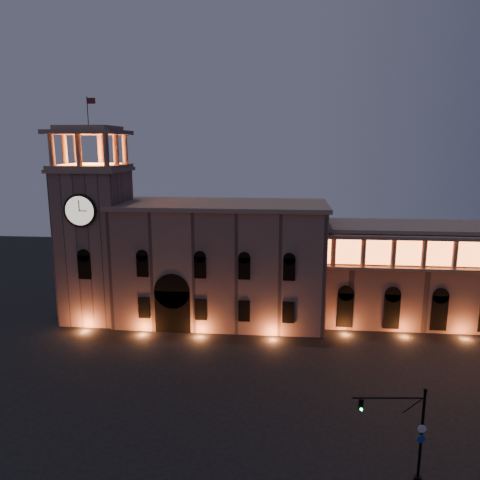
{
  "coord_description": "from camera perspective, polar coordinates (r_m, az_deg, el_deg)",
  "views": [
    {
      "loc": [
        7.08,
        -44.46,
        25.93
      ],
      "look_at": [
        1.43,
        16.0,
        13.4
      ],
      "focal_mm": 35.0,
      "sensor_mm": 36.0,
      "label": 1
    }
  ],
  "objects": [
    {
      "name": "ground",
      "position": [
        51.95,
        -3.38,
        -18.31
      ],
      "size": [
        160.0,
        160.0,
        0.0
      ],
      "primitive_type": "plane",
      "color": "black",
      "rests_on": "ground"
    },
    {
      "name": "government_building",
      "position": [
        69.18,
        -2.44,
        -2.72
      ],
      "size": [
        30.8,
        12.8,
        17.6
      ],
      "color": "#866257",
      "rests_on": "ground"
    },
    {
      "name": "clock_tower",
      "position": [
        72.27,
        -17.2,
        0.42
      ],
      "size": [
        9.8,
        9.8,
        32.4
      ],
      "color": "#866257",
      "rests_on": "ground"
    },
    {
      "name": "colonnade_wing",
      "position": [
        75.12,
        24.58,
        -3.76
      ],
      "size": [
        40.6,
        11.5,
        14.5
      ],
      "color": "#815D52",
      "rests_on": "ground"
    },
    {
      "name": "traffic_light",
      "position": [
        40.97,
        19.91,
        -21.23
      ],
      "size": [
        5.74,
        0.96,
        7.89
      ],
      "rotation": [
        0.0,
        0.0,
        0.09
      ],
      "color": "black",
      "rests_on": "ground"
    }
  ]
}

